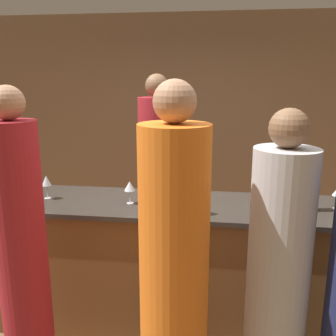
% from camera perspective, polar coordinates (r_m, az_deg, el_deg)
% --- Properties ---
extents(ground_plane, '(14.00, 14.00, 0.00)m').
position_cam_1_polar(ground_plane, '(3.34, 2.34, -22.45)').
color(ground_plane, brown).
extents(back_wall, '(8.00, 0.06, 2.80)m').
position_cam_1_polar(back_wall, '(5.18, 5.00, 7.22)').
color(back_wall, brown).
rests_on(back_wall, ground_plane).
extents(bar_counter, '(3.14, 0.70, 1.04)m').
position_cam_1_polar(bar_counter, '(3.07, 2.44, -14.57)').
color(bar_counter, brown).
rests_on(bar_counter, ground_plane).
extents(bartender, '(0.37, 0.37, 2.01)m').
position_cam_1_polar(bartender, '(3.77, -1.63, -2.33)').
color(bartender, maroon).
rests_on(bartender, ground_plane).
extents(guest_0, '(0.29, 0.29, 1.93)m').
position_cam_1_polar(guest_0, '(2.45, -21.28, -12.87)').
color(guest_0, maroon).
rests_on(guest_0, ground_plane).
extents(guest_2, '(0.36, 0.36, 1.82)m').
position_cam_1_polar(guest_2, '(2.33, 16.36, -15.83)').
color(guest_2, '#B2B2B7').
rests_on(guest_2, ground_plane).
extents(guest_3, '(0.38, 0.38, 1.96)m').
position_cam_1_polar(guest_3, '(2.16, 0.92, -15.69)').
color(guest_3, orange).
rests_on(guest_3, ground_plane).
extents(wine_bottle_0, '(0.08, 0.08, 0.31)m').
position_cam_1_polar(wine_bottle_0, '(2.88, 21.17, -3.83)').
color(wine_bottle_0, black).
rests_on(wine_bottle_0, bar_counter).
extents(wine_glass_0, '(0.08, 0.08, 0.18)m').
position_cam_1_polar(wine_glass_0, '(2.83, -5.86, -2.82)').
color(wine_glass_0, silver).
rests_on(wine_glass_0, bar_counter).
extents(wine_glass_1, '(0.06, 0.06, 0.16)m').
position_cam_1_polar(wine_glass_1, '(2.70, 15.56, -4.41)').
color(wine_glass_1, silver).
rests_on(wine_glass_1, bar_counter).
extents(wine_glass_2, '(0.07, 0.07, 0.19)m').
position_cam_1_polar(wine_glass_2, '(3.08, -18.05, -1.92)').
color(wine_glass_2, silver).
rests_on(wine_glass_2, bar_counter).
extents(wine_glass_3, '(0.07, 0.07, 0.15)m').
position_cam_1_polar(wine_glass_3, '(2.63, 18.47, -5.20)').
color(wine_glass_3, silver).
rests_on(wine_glass_3, bar_counter).
extents(wine_glass_4, '(0.06, 0.06, 0.16)m').
position_cam_1_polar(wine_glass_4, '(2.62, 5.48, -4.63)').
color(wine_glass_4, silver).
rests_on(wine_glass_4, bar_counter).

